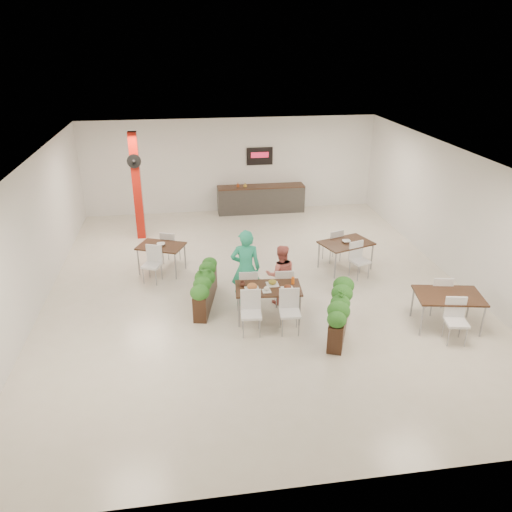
{
  "coord_description": "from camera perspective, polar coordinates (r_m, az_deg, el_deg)",
  "views": [
    {
      "loc": [
        -1.64,
        -10.83,
        5.67
      ],
      "look_at": [
        -0.11,
        -0.61,
        1.1
      ],
      "focal_mm": 35.0,
      "sensor_mm": 36.0,
      "label": 1
    }
  ],
  "objects": [
    {
      "name": "side_table_a",
      "position": [
        13.07,
        -10.77,
        0.71
      ],
      "size": [
        1.35,
        1.66,
        0.92
      ],
      "rotation": [
        0.0,
        0.0,
        -0.4
      ],
      "color": "#321F10",
      "rests_on": "ground"
    },
    {
      "name": "service_counter",
      "position": [
        17.48,
        0.56,
        6.61
      ],
      "size": [
        3.0,
        0.64,
        2.2
      ],
      "color": "#33302D",
      "rests_on": "ground"
    },
    {
      "name": "side_table_b",
      "position": [
        13.24,
        10.24,
        1.1
      ],
      "size": [
        1.5,
        1.67,
        0.92
      ],
      "rotation": [
        0.0,
        0.0,
        0.33
      ],
      "color": "#321F10",
      "rests_on": "ground"
    },
    {
      "name": "room_shell",
      "position": [
        11.55,
        0.1,
        5.36
      ],
      "size": [
        10.1,
        12.1,
        3.22
      ],
      "color": "white",
      "rests_on": "ground"
    },
    {
      "name": "red_column",
      "position": [
        15.23,
        -13.45,
        7.86
      ],
      "size": [
        0.4,
        0.41,
        3.2
      ],
      "color": "#A8160B",
      "rests_on": "ground"
    },
    {
      "name": "diner_man",
      "position": [
        11.12,
        -1.19,
        -1.45
      ],
      "size": [
        0.71,
        0.5,
        1.84
      ],
      "primitive_type": "imported",
      "rotation": [
        0.0,
        0.0,
        3.05
      ],
      "color": "#29B387",
      "rests_on": "ground"
    },
    {
      "name": "ground",
      "position": [
        12.34,
        0.09,
        -3.51
      ],
      "size": [
        12.0,
        12.0,
        0.0
      ],
      "primitive_type": "plane",
      "color": "beige",
      "rests_on": "ground"
    },
    {
      "name": "side_table_c",
      "position": [
        11.17,
        21.12,
        -4.67
      ],
      "size": [
        1.49,
        1.67,
        0.92
      ],
      "rotation": [
        0.0,
        0.0,
        -0.19
      ],
      "color": "#321F10",
      "rests_on": "ground"
    },
    {
      "name": "planter_right",
      "position": [
        10.46,
        9.54,
        -6.19
      ],
      "size": [
        0.96,
        1.74,
        0.97
      ],
      "rotation": [
        0.0,
        0.0,
        1.17
      ],
      "color": "black",
      "rests_on": "ground"
    },
    {
      "name": "diner_woman",
      "position": [
        11.33,
        2.84,
        -2.13
      ],
      "size": [
        0.74,
        0.6,
        1.43
      ],
      "primitive_type": "imported",
      "rotation": [
        0.0,
        0.0,
        3.05
      ],
      "color": "#DD6B62",
      "rests_on": "ground"
    },
    {
      "name": "main_table",
      "position": [
        10.72,
        1.35,
        -4.16
      ],
      "size": [
        1.46,
        1.72,
        0.92
      ],
      "rotation": [
        0.0,
        0.0,
        -0.09
      ],
      "color": "#321F10",
      "rests_on": "ground"
    },
    {
      "name": "planter_left",
      "position": [
        11.4,
        -5.82,
        -3.24
      ],
      "size": [
        0.7,
        1.83,
        0.97
      ],
      "rotation": [
        0.0,
        0.0,
        1.36
      ],
      "color": "black",
      "rests_on": "ground"
    }
  ]
}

